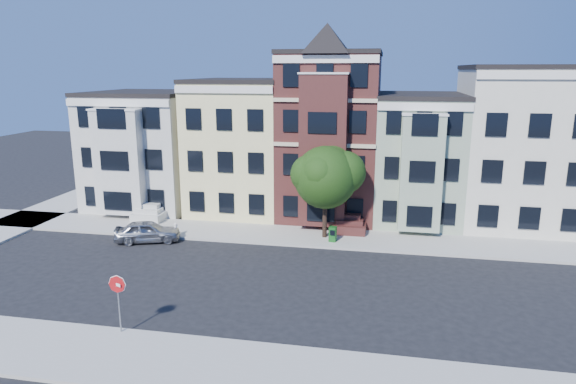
% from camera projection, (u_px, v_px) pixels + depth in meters
% --- Properties ---
extents(ground, '(120.00, 120.00, 0.00)m').
position_uv_depth(ground, '(298.00, 287.00, 26.61)').
color(ground, black).
extents(far_sidewalk, '(60.00, 4.00, 0.15)m').
position_uv_depth(far_sidewalk, '(319.00, 237.00, 34.23)').
color(far_sidewalk, '#9E9B93').
rests_on(far_sidewalk, ground).
extents(near_sidewalk, '(60.00, 4.00, 0.15)m').
position_uv_depth(near_sidewalk, '(261.00, 372.00, 18.95)').
color(near_sidewalk, '#9E9B93').
rests_on(near_sidewalk, ground).
extents(house_white, '(8.00, 9.00, 9.00)m').
position_uv_depth(house_white, '(149.00, 150.00, 42.17)').
color(house_white, beige).
rests_on(house_white, ground).
extents(house_yellow, '(7.00, 9.00, 10.00)m').
position_uv_depth(house_yellow, '(243.00, 147.00, 40.58)').
color(house_yellow, '#F3E8A0').
rests_on(house_yellow, ground).
extents(house_brown, '(7.00, 9.00, 12.00)m').
position_uv_depth(house_brown, '(331.00, 137.00, 39.06)').
color(house_brown, '#421D1A').
rests_on(house_brown, ground).
extents(house_green, '(6.00, 9.00, 9.00)m').
position_uv_depth(house_green, '(417.00, 159.00, 38.21)').
color(house_green, '#90A188').
rests_on(house_green, ground).
extents(house_cream, '(8.00, 9.00, 11.00)m').
position_uv_depth(house_cream, '(519.00, 148.00, 36.68)').
color(house_cream, beige).
rests_on(house_cream, ground).
extents(street_tree, '(7.16, 7.16, 7.52)m').
position_uv_depth(street_tree, '(325.00, 182.00, 33.23)').
color(street_tree, '#224710').
rests_on(street_tree, far_sidewalk).
extents(parked_car, '(4.48, 2.90, 1.42)m').
position_uv_depth(parked_car, '(148.00, 231.00, 33.41)').
color(parked_car, '#989AA0').
rests_on(parked_car, ground).
extents(newspaper_box, '(0.51, 0.46, 0.99)m').
position_uv_depth(newspaper_box, '(333.00, 234.00, 33.07)').
color(newspaper_box, '#15571B').
rests_on(newspaper_box, far_sidewalk).
extents(fire_hydrant, '(0.28, 0.28, 0.72)m').
position_uv_depth(fire_hydrant, '(176.00, 231.00, 34.24)').
color(fire_hydrant, silver).
rests_on(fire_hydrant, far_sidewalk).
extents(stop_sign, '(0.77, 0.41, 2.89)m').
position_uv_depth(stop_sign, '(119.00, 300.00, 21.43)').
color(stop_sign, '#AA1114').
rests_on(stop_sign, near_sidewalk).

